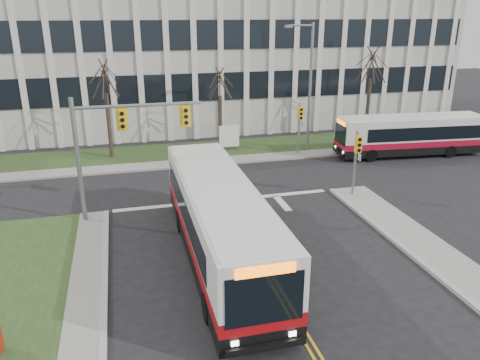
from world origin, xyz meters
name	(u,v)px	position (x,y,z in m)	size (l,w,h in m)	color
ground	(269,277)	(0.00, 0.00, 0.00)	(120.00, 120.00, 0.00)	black
sidewalk_cross	(271,157)	(5.00, 15.20, 0.07)	(44.00, 1.60, 0.14)	#9E9B93
building_lawn	(259,147)	(5.00, 18.00, 0.06)	(44.00, 5.00, 0.12)	#28441D
office_building	(224,55)	(5.00, 30.00, 6.00)	(40.00, 16.00, 12.00)	beige
mast_arm_signal	(113,137)	(-5.62, 7.16, 4.26)	(6.11, 0.38, 6.20)	slate
signal_pole_near	(357,154)	(7.20, 6.90, 2.50)	(0.34, 0.39, 3.80)	slate
signal_pole_far	(300,121)	(7.20, 15.40, 2.50)	(0.34, 0.39, 3.80)	slate
streetlight	(308,81)	(8.03, 16.20, 5.19)	(2.15, 0.25, 9.20)	slate
directory_sign	(229,137)	(2.50, 17.50, 1.17)	(1.50, 0.12, 2.00)	slate
tree_left	(105,80)	(-6.00, 18.00, 5.51)	(1.80, 1.80, 7.70)	#42352B
tree_mid	(220,85)	(2.00, 18.20, 4.88)	(1.80, 1.80, 6.82)	#42352B
tree_right	(372,66)	(14.00, 18.00, 5.91)	(1.80, 1.80, 8.25)	#42352B
bus_main	(219,224)	(-1.60, 1.80, 1.67)	(2.71, 12.53, 3.34)	silver
bus_cross	(410,136)	(14.97, 13.39, 1.42)	(2.30, 10.62, 2.83)	silver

